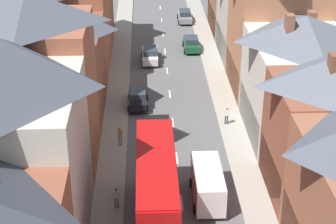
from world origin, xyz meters
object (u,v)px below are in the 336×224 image
(delivery_van, at_px, (208,183))
(pedestrian_far_left, at_px, (227,115))
(pedestrian_mid_right, at_px, (120,135))
(car_near_blue, at_px, (185,16))
(car_near_silver, at_px, (150,54))
(car_parked_left_a, at_px, (138,98))
(pedestrian_mid_left, at_px, (116,197))
(car_parked_right_a, at_px, (191,43))
(double_decker_bus_lead, at_px, (156,192))

(delivery_van, relative_size, pedestrian_far_left, 3.23)
(delivery_van, height_order, pedestrian_mid_right, delivery_van)
(delivery_van, bearing_deg, pedestrian_far_left, 75.39)
(car_near_blue, bearing_deg, car_near_silver, -108.73)
(car_parked_left_a, relative_size, pedestrian_far_left, 2.50)
(car_parked_left_a, height_order, pedestrian_mid_left, pedestrian_mid_left)
(delivery_van, bearing_deg, pedestrian_mid_left, -171.62)
(delivery_van, relative_size, pedestrian_mid_right, 3.23)
(car_near_silver, bearing_deg, car_parked_right_a, 35.09)
(pedestrian_mid_left, relative_size, pedestrian_far_left, 1.00)
(car_near_silver, distance_m, pedestrian_far_left, 16.76)
(car_near_blue, distance_m, car_parked_left_a, 26.48)
(car_near_blue, relative_size, car_near_silver, 0.99)
(double_decker_bus_lead, relative_size, pedestrian_mid_right, 6.71)
(car_near_blue, bearing_deg, delivery_van, -91.82)
(car_near_blue, relative_size, pedestrian_mid_right, 2.79)
(car_near_silver, distance_m, car_parked_left_a, 11.37)
(car_parked_left_a, bearing_deg, car_parked_right_a, 67.19)
(pedestrian_mid_left, bearing_deg, car_parked_right_a, 76.13)
(car_parked_left_a, bearing_deg, pedestrian_far_left, -28.27)
(car_near_blue, xyz_separation_m, pedestrian_mid_right, (-7.61, -33.09, 0.22))
(double_decker_bus_lead, xyz_separation_m, pedestrian_far_left, (6.46, 13.96, -1.78))
(pedestrian_mid_left, bearing_deg, car_near_silver, 84.36)
(car_parked_right_a, xyz_separation_m, pedestrian_mid_left, (-7.60, -30.77, 0.21))
(car_parked_left_a, distance_m, pedestrian_mid_left, 16.09)
(car_near_blue, distance_m, pedestrian_far_left, 29.96)
(car_parked_left_a, relative_size, delivery_van, 0.77)
(double_decker_bus_lead, relative_size, car_parked_right_a, 2.61)
(car_near_silver, bearing_deg, pedestrian_far_left, -67.36)
(car_near_blue, height_order, pedestrian_mid_right, pedestrian_mid_right)
(car_near_blue, xyz_separation_m, car_parked_left_a, (-6.20, -25.75, 0.03))
(car_near_silver, relative_size, car_parked_right_a, 1.09)
(car_parked_right_a, bearing_deg, delivery_van, -92.49)
(delivery_van, bearing_deg, car_parked_left_a, 107.97)
(car_parked_left_a, bearing_deg, car_near_silver, 83.44)
(car_parked_left_a, bearing_deg, double_decker_bus_lead, -85.93)
(car_near_blue, relative_size, pedestrian_far_left, 2.79)
(pedestrian_mid_left, height_order, pedestrian_mid_right, same)
(car_near_blue, bearing_deg, double_decker_bus_lead, -96.38)
(pedestrian_far_left, bearing_deg, pedestrian_mid_right, -160.87)
(car_near_blue, bearing_deg, pedestrian_mid_right, -102.95)
(car_parked_right_a, distance_m, pedestrian_mid_left, 31.70)
(double_decker_bus_lead, relative_size, pedestrian_mid_left, 6.71)
(double_decker_bus_lead, height_order, pedestrian_mid_left, double_decker_bus_lead)
(car_parked_left_a, distance_m, pedestrian_mid_right, 7.48)
(car_near_silver, relative_size, pedestrian_mid_left, 2.81)
(pedestrian_mid_left, relative_size, pedestrian_mid_right, 1.00)
(car_near_silver, xyz_separation_m, pedestrian_mid_right, (-2.71, -18.65, 0.19))
(car_near_silver, bearing_deg, double_decker_bus_lead, -90.02)
(double_decker_bus_lead, height_order, pedestrian_far_left, double_decker_bus_lead)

